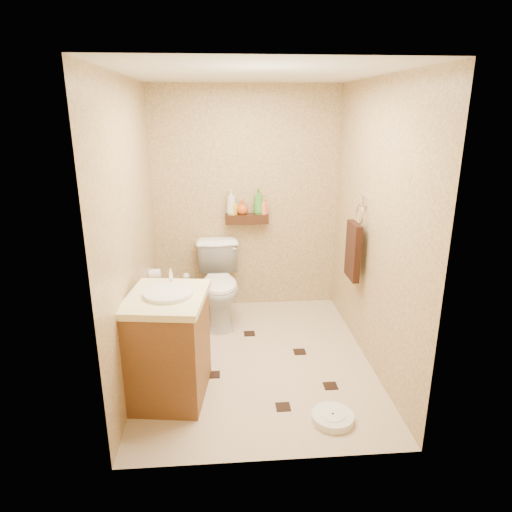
{
  "coord_description": "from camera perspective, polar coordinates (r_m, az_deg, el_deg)",
  "views": [
    {
      "loc": [
        -0.29,
        -3.61,
        2.15
      ],
      "look_at": [
        0.03,
        0.25,
        0.9
      ],
      "focal_mm": 32.0,
      "sensor_mm": 36.0,
      "label": 1
    }
  ],
  "objects": [
    {
      "name": "toilet",
      "position": [
        4.78,
        -4.58,
        -3.55
      ],
      "size": [
        0.49,
        0.81,
        0.81
      ],
      "primitive_type": "imported",
      "rotation": [
        0.0,
        0.0,
        0.05
      ],
      "color": "white",
      "rests_on": "ground"
    },
    {
      "name": "bathroom_scale",
      "position": [
        3.53,
        9.55,
        -19.28
      ],
      "size": [
        0.4,
        0.4,
        0.06
      ],
      "rotation": [
        0.0,
        0.0,
        0.42
      ],
      "color": "white",
      "rests_on": "ground"
    },
    {
      "name": "bottle_c",
      "position": [
        4.89,
        -1.72,
        6.13
      ],
      "size": [
        0.13,
        0.13,
        0.16
      ],
      "primitive_type": "imported",
      "rotation": [
        0.0,
        0.0,
        3.22
      ],
      "color": "#BB4B16",
      "rests_on": "wall_shelf"
    },
    {
      "name": "toilet_paper",
      "position": [
        4.58,
        -12.54,
        -2.27
      ],
      "size": [
        0.12,
        0.11,
        0.12
      ],
      "color": "white",
      "rests_on": "wall_left"
    },
    {
      "name": "wall_shelf",
      "position": [
        4.92,
        -1.16,
        4.68
      ],
      "size": [
        0.46,
        0.14,
        0.1
      ],
      "primitive_type": "cube",
      "color": "#3B1E10",
      "rests_on": "wall_back"
    },
    {
      "name": "toilet_brush",
      "position": [
        5.1,
        -8.59,
        -5.22
      ],
      "size": [
        0.1,
        0.1,
        0.45
      ],
      "color": "#1B6C69",
      "rests_on": "ground"
    },
    {
      "name": "bottle_d",
      "position": [
        4.89,
        0.31,
        6.84
      ],
      "size": [
        0.13,
        0.13,
        0.28
      ],
      "primitive_type": "imported",
      "rotation": [
        0.0,
        0.0,
        0.24
      ],
      "color": "#3B892D",
      "rests_on": "wall_shelf"
    },
    {
      "name": "bottle_a",
      "position": [
        4.88,
        -3.12,
        6.76
      ],
      "size": [
        0.14,
        0.14,
        0.27
      ],
      "primitive_type": "imported",
      "rotation": [
        0.0,
        0.0,
        4.26
      ],
      "color": "beige",
      "rests_on": "wall_shelf"
    },
    {
      "name": "wall_left",
      "position": [
        3.8,
        -15.29,
        2.82
      ],
      "size": [
        0.04,
        2.5,
        2.4
      ],
      "primitive_type": "cube",
      "color": "tan",
      "rests_on": "ground"
    },
    {
      "name": "ceiling",
      "position": [
        3.63,
        -0.09,
        21.88
      ],
      "size": [
        2.0,
        2.5,
        0.02
      ],
      "primitive_type": "cube",
      "color": "silver",
      "rests_on": "wall_back"
    },
    {
      "name": "wall_front",
      "position": [
        2.56,
        2.15,
        -3.86
      ],
      "size": [
        2.0,
        0.04,
        2.4
      ],
      "primitive_type": "cube",
      "color": "tan",
      "rests_on": "ground"
    },
    {
      "name": "wall_back",
      "position": [
        4.96,
        -1.23,
        6.91
      ],
      "size": [
        2.0,
        0.04,
        2.4
      ],
      "primitive_type": "cube",
      "color": "tan",
      "rests_on": "ground"
    },
    {
      "name": "wall_right",
      "position": [
        3.95,
        14.56,
        3.44
      ],
      "size": [
        0.04,
        2.5,
        2.4
      ],
      "primitive_type": "cube",
      "color": "tan",
      "rests_on": "ground"
    },
    {
      "name": "towel_ring",
      "position": [
        4.22,
        12.1,
        0.95
      ],
      "size": [
        0.12,
        0.3,
        0.76
      ],
      "color": "silver",
      "rests_on": "wall_right"
    },
    {
      "name": "bottle_e",
      "position": [
        4.91,
        0.92,
        6.29
      ],
      "size": [
        0.11,
        0.11,
        0.18
      ],
      "primitive_type": "imported",
      "rotation": [
        0.0,
        0.0,
        0.98
      ],
      "color": "#FF7A54",
      "rests_on": "wall_shelf"
    },
    {
      "name": "floor_accents",
      "position": [
        4.17,
        0.4,
        -13.1
      ],
      "size": [
        1.26,
        1.32,
        0.01
      ],
      "color": "black",
      "rests_on": "ground"
    },
    {
      "name": "bottle_b",
      "position": [
        4.89,
        -2.97,
        6.22
      ],
      "size": [
        0.11,
        0.11,
        0.18
      ],
      "primitive_type": "imported",
      "rotation": [
        0.0,
        0.0,
        4.08
      ],
      "color": "yellow",
      "rests_on": "wall_shelf"
    },
    {
      "name": "vanity",
      "position": [
        3.61,
        -10.81,
        -10.81
      ],
      "size": [
        0.66,
        0.76,
        0.98
      ],
      "rotation": [
        0.0,
        0.0,
        -0.13
      ],
      "color": "brown",
      "rests_on": "ground"
    },
    {
      "name": "ground",
      "position": [
        4.22,
        -0.07,
        -12.73
      ],
      "size": [
        2.5,
        2.5,
        0.0
      ],
      "primitive_type": "plane",
      "color": "beige",
      "rests_on": "ground"
    }
  ]
}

